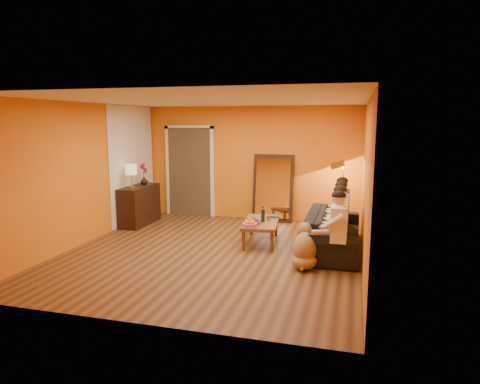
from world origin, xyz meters
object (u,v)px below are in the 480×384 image
(dog, at_px, (305,245))
(person_mid_right, at_px, (341,215))
(sofa, at_px, (333,231))
(tumbler, at_px, (268,218))
(wine_bottle, at_px, (263,214))
(coffee_table, at_px, (261,232))
(mirror_frame, at_px, (273,188))
(person_far_left, at_px, (339,230))
(laptop, at_px, (274,217))
(floor_lamp, at_px, (342,197))
(person_mid_left, at_px, (340,222))
(person_far_right, at_px, (342,209))
(vase, at_px, (144,181))
(table_lamp, at_px, (131,176))
(sideboard, at_px, (140,205))

(dog, height_order, person_mid_right, person_mid_right)
(sofa, bearing_deg, tumbler, 81.85)
(wine_bottle, bearing_deg, coffee_table, 135.00)
(tumbler, bearing_deg, mirror_frame, 98.12)
(person_far_left, xyz_separation_m, laptop, (-1.27, 1.40, -0.18))
(coffee_table, relative_size, dog, 1.70)
(floor_lamp, relative_size, person_mid_left, 1.18)
(mirror_frame, distance_m, person_far_left, 3.31)
(person_far_left, xyz_separation_m, person_far_right, (0.00, 1.65, 0.00))
(person_mid_left, height_order, vase, person_mid_left)
(table_lamp, relative_size, person_far_right, 0.42)
(person_far_left, height_order, laptop, person_far_left)
(table_lamp, relative_size, laptop, 1.57)
(table_lamp, xyz_separation_m, floor_lamp, (4.34, 0.88, -0.39))
(person_far_left, distance_m, wine_bottle, 1.72)
(floor_lamp, height_order, laptop, floor_lamp)
(sideboard, bearing_deg, mirror_frame, 21.16)
(floor_lamp, xyz_separation_m, person_far_left, (0.03, -2.40, -0.11))
(person_far_right, bearing_deg, mirror_frame, 141.57)
(mirror_frame, bearing_deg, tumbler, -81.88)
(person_mid_left, bearing_deg, person_mid_right, 90.00)
(coffee_table, distance_m, person_mid_left, 1.59)
(sofa, height_order, floor_lamp, floor_lamp)
(vase, bearing_deg, table_lamp, -90.00)
(tumbler, bearing_deg, coffee_table, -135.00)
(coffee_table, bearing_deg, dog, -56.95)
(coffee_table, height_order, person_far_left, person_far_left)
(coffee_table, bearing_deg, sofa, -8.84)
(person_far_left, bearing_deg, laptop, 132.24)
(person_far_right, xyz_separation_m, tumbler, (-1.33, -0.48, -0.14))
(mirror_frame, relative_size, dog, 2.12)
(vase, bearing_deg, dog, -29.31)
(mirror_frame, distance_m, person_far_right, 2.02)
(sideboard, xyz_separation_m, laptop, (3.10, -0.42, 0.01))
(mirror_frame, distance_m, table_lamp, 3.13)
(mirror_frame, height_order, vase, mirror_frame)
(coffee_table, xyz_separation_m, dog, (0.95, -1.15, 0.15))
(mirror_frame, bearing_deg, person_mid_right, -48.78)
(person_mid_left, relative_size, laptop, 3.75)
(sofa, relative_size, vase, 12.91)
(wine_bottle, bearing_deg, person_mid_right, 3.98)
(person_mid_left, xyz_separation_m, tumbler, (-1.33, 0.62, -0.14))
(dog, bearing_deg, floor_lamp, 70.91)
(person_far_left, distance_m, vase, 4.85)
(sideboard, height_order, wine_bottle, sideboard)
(floor_lamp, bearing_deg, dog, -98.69)
(sideboard, distance_m, vase, 0.57)
(tumbler, height_order, laptop, tumbler)
(mirror_frame, xyz_separation_m, sofa, (1.45, -1.90, -0.42))
(dog, xyz_separation_m, person_far_right, (0.50, 1.75, 0.25))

